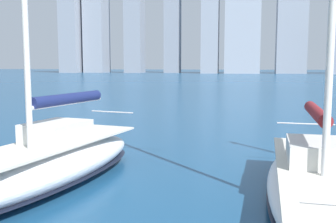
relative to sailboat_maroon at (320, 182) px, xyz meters
name	(u,v)px	position (x,y,z in m)	size (l,w,h in m)	color
city_skyline	(236,19)	(8.69, -155.53, 21.38)	(166.45, 19.71, 54.17)	#8C929C
sailboat_maroon	(320,182)	(0.00, 0.00, 0.00)	(2.73, 8.71, 12.93)	white
sailboat_navy	(47,162)	(7.15, -0.18, 0.07)	(3.60, 8.41, 9.40)	white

